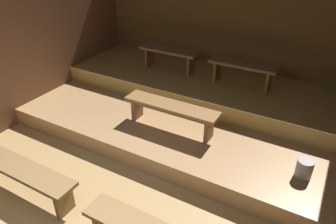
{
  "coord_description": "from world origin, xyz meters",
  "views": [
    {
      "loc": [
        2.12,
        -1.17,
        3.02
      ],
      "look_at": [
        -0.01,
        2.58,
        0.49
      ],
      "focal_mm": 33.9,
      "sensor_mm": 36.0,
      "label": 1
    }
  ],
  "objects_px": {
    "bench_floor_left": "(12,167)",
    "bench_middle_left": "(169,54)",
    "bench_middle_right": "(243,68)",
    "pail_lower": "(304,169)",
    "bench_lower_center": "(171,109)"
  },
  "relations": [
    {
      "from": "bench_middle_left",
      "to": "pail_lower",
      "type": "distance_m",
      "value": 3.27
    },
    {
      "from": "bench_floor_left",
      "to": "bench_middle_right",
      "type": "height_order",
      "value": "bench_middle_right"
    },
    {
      "from": "bench_lower_center",
      "to": "bench_middle_right",
      "type": "distance_m",
      "value": 1.59
    },
    {
      "from": "bench_middle_right",
      "to": "bench_lower_center",
      "type": "bearing_deg",
      "value": -113.17
    },
    {
      "from": "bench_middle_right",
      "to": "pail_lower",
      "type": "xyz_separation_m",
      "value": [
        1.37,
        -1.58,
        -0.49
      ]
    },
    {
      "from": "bench_middle_left",
      "to": "pail_lower",
      "type": "height_order",
      "value": "bench_middle_left"
    },
    {
      "from": "bench_middle_right",
      "to": "pail_lower",
      "type": "height_order",
      "value": "bench_middle_right"
    },
    {
      "from": "pail_lower",
      "to": "bench_middle_left",
      "type": "bearing_deg",
      "value": 150.72
    },
    {
      "from": "bench_floor_left",
      "to": "pail_lower",
      "type": "relative_size",
      "value": 8.01
    },
    {
      "from": "bench_lower_center",
      "to": "pail_lower",
      "type": "xyz_separation_m",
      "value": [
        1.98,
        -0.15,
        -0.21
      ]
    },
    {
      "from": "bench_floor_left",
      "to": "pail_lower",
      "type": "bearing_deg",
      "value": 27.91
    },
    {
      "from": "bench_floor_left",
      "to": "bench_middle_left",
      "type": "xyz_separation_m",
      "value": [
        0.45,
        3.32,
        0.55
      ]
    },
    {
      "from": "bench_floor_left",
      "to": "bench_lower_center",
      "type": "relative_size",
      "value": 1.34
    },
    {
      "from": "bench_middle_left",
      "to": "bench_middle_right",
      "type": "xyz_separation_m",
      "value": [
        1.46,
        0.0,
        0.0
      ]
    },
    {
      "from": "bench_floor_left",
      "to": "bench_middle_right",
      "type": "distance_m",
      "value": 3.87
    }
  ]
}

